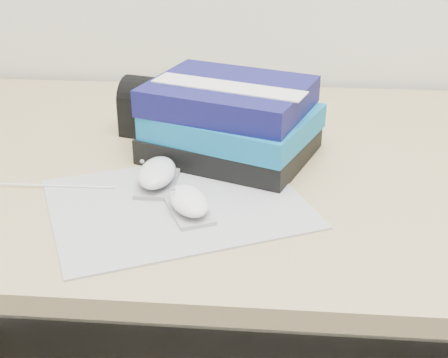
# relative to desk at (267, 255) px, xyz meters

# --- Properties ---
(desk) EXTENTS (1.60, 0.80, 0.73)m
(desk) POSITION_rel_desk_xyz_m (0.00, 0.00, 0.00)
(desk) COLOR tan
(desk) RESTS_ON ground
(mousepad) EXTENTS (0.44, 0.41, 0.00)m
(mousepad) POSITION_rel_desk_xyz_m (-0.13, -0.23, 0.24)
(mousepad) COLOR gray
(mousepad) RESTS_ON desk
(mouse_rear) EXTENTS (0.06, 0.10, 0.04)m
(mouse_rear) POSITION_rel_desk_xyz_m (-0.17, -0.18, 0.26)
(mouse_rear) COLOR #98989A
(mouse_rear) RESTS_ON mousepad
(mouse_front) EXTENTS (0.09, 0.11, 0.04)m
(mouse_front) POSITION_rel_desk_xyz_m (-0.11, -0.26, 0.25)
(mouse_front) COLOR #A7A7A9
(mouse_front) RESTS_ON mousepad
(usb_cable) EXTENTS (0.23, 0.01, 0.00)m
(usb_cable) POSITION_rel_desk_xyz_m (-0.35, -0.20, 0.24)
(usb_cable) COLOR white
(usb_cable) RESTS_ON mousepad
(book_stack) EXTENTS (0.32, 0.29, 0.13)m
(book_stack) POSITION_rel_desk_xyz_m (-0.07, -0.05, 0.30)
(book_stack) COLOR black
(book_stack) RESTS_ON desk
(pouch) EXTENTS (0.13, 0.11, 0.11)m
(pouch) POSITION_rel_desk_xyz_m (-0.21, 0.04, 0.29)
(pouch) COLOR black
(pouch) RESTS_ON desk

